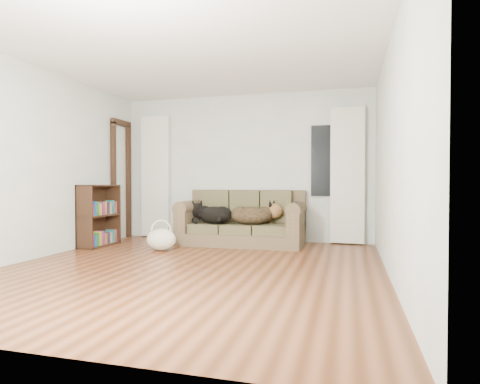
% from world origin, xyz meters
% --- Properties ---
extents(floor, '(5.00, 5.00, 0.00)m').
position_xyz_m(floor, '(0.00, 0.00, 0.00)').
color(floor, '#492410').
rests_on(floor, ground).
extents(ceiling, '(5.00, 5.00, 0.00)m').
position_xyz_m(ceiling, '(0.00, 0.00, 2.60)').
color(ceiling, white).
rests_on(ceiling, ground).
extents(wall_back, '(4.50, 0.04, 2.60)m').
position_xyz_m(wall_back, '(0.00, 2.50, 1.30)').
color(wall_back, silver).
rests_on(wall_back, ground).
extents(wall_left, '(0.04, 5.00, 2.60)m').
position_xyz_m(wall_left, '(-2.25, 0.00, 1.30)').
color(wall_left, silver).
rests_on(wall_left, ground).
extents(wall_right, '(0.04, 5.00, 2.60)m').
position_xyz_m(wall_right, '(2.25, 0.00, 1.30)').
color(wall_right, silver).
rests_on(wall_right, ground).
extents(curtain_left, '(0.55, 0.08, 2.25)m').
position_xyz_m(curtain_left, '(-1.70, 2.42, 1.15)').
color(curtain_left, white).
rests_on(curtain_left, ground).
extents(curtain_right, '(0.55, 0.08, 2.25)m').
position_xyz_m(curtain_right, '(1.80, 2.42, 1.15)').
color(curtain_right, white).
rests_on(curtain_right, ground).
extents(window_pane, '(0.50, 0.03, 1.20)m').
position_xyz_m(window_pane, '(1.45, 2.47, 1.40)').
color(window_pane, black).
rests_on(window_pane, wall_back).
extents(door_casing, '(0.07, 0.60, 2.10)m').
position_xyz_m(door_casing, '(-2.20, 2.05, 1.05)').
color(door_casing, black).
rests_on(door_casing, ground).
extents(sofa, '(2.04, 0.88, 0.83)m').
position_xyz_m(sofa, '(0.10, 1.97, 0.45)').
color(sofa, '#3B3426').
rests_on(sofa, floor).
extents(dog_black_lab, '(0.84, 0.79, 0.29)m').
position_xyz_m(dog_black_lab, '(-0.37, 1.87, 0.48)').
color(dog_black_lab, black).
rests_on(dog_black_lab, sofa).
extents(dog_shepherd, '(0.75, 0.56, 0.32)m').
position_xyz_m(dog_shepherd, '(0.33, 1.90, 0.49)').
color(dog_shepherd, black).
rests_on(dog_shepherd, sofa).
extents(tv_remote, '(0.07, 0.16, 0.02)m').
position_xyz_m(tv_remote, '(1.03, 1.80, 0.73)').
color(tv_remote, black).
rests_on(tv_remote, sofa).
extents(tote_bag, '(0.56, 0.50, 0.33)m').
position_xyz_m(tote_bag, '(-0.91, 1.05, 0.16)').
color(tote_bag, beige).
rests_on(tote_bag, floor).
extents(bookshelf, '(0.38, 0.82, 0.99)m').
position_xyz_m(bookshelf, '(-2.09, 1.21, 0.50)').
color(bookshelf, black).
rests_on(bookshelf, floor).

